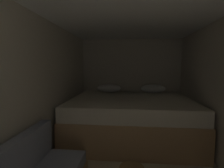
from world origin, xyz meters
TOP-DOWN VIEW (x-y plane):
  - wall_back at (0.00, 3.87)m, footprint 2.50×0.05m
  - wall_left at (-1.22, 1.54)m, footprint 0.05×4.60m
  - ceiling_slab at (0.00, 1.54)m, footprint 2.50×4.60m
  - bed at (0.00, 2.88)m, footprint 2.28×1.86m

SIDE VIEW (x-z plane):
  - bed at x=0.00m, z-range -0.09..0.88m
  - wall_back at x=0.00m, z-range 0.00..2.04m
  - wall_left at x=-1.22m, z-range 0.00..2.04m
  - ceiling_slab at x=0.00m, z-range 2.04..2.09m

